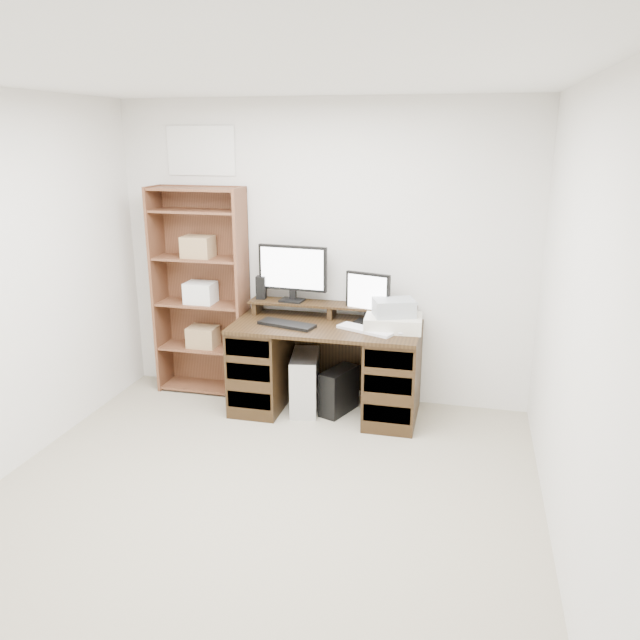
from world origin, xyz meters
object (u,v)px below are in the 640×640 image
at_px(monitor_wide, 293,270).
at_px(printer, 393,323).
at_px(desk, 326,367).
at_px(bookshelf, 202,290).
at_px(tower_black, 339,391).
at_px(tower_silver, 305,382).
at_px(monitor_small, 368,296).

bearing_deg(monitor_wide, printer, -9.51).
height_order(desk, bookshelf, bookshelf).
distance_m(desk, monitor_wide, 0.84).
distance_m(tower_black, bookshelf, 1.48).
bearing_deg(tower_silver, desk, -10.15).
distance_m(monitor_wide, monitor_small, 0.67).
distance_m(monitor_small, tower_silver, 0.89).
bearing_deg(printer, bookshelf, 169.46).
bearing_deg(bookshelf, desk, -10.42).
height_order(desk, tower_black, desk).
bearing_deg(bookshelf, monitor_small, -3.21).
bearing_deg(monitor_wide, tower_black, -21.33).
distance_m(desk, printer, 0.68).
distance_m(printer, tower_silver, 0.91).
relative_size(desk, printer, 3.44).
distance_m(desk, tower_black, 0.23).
height_order(monitor_small, bookshelf, bookshelf).
bearing_deg(desk, monitor_small, 22.92).
xyz_separation_m(printer, bookshelf, (-1.70, 0.21, 0.11)).
relative_size(desk, monitor_wide, 2.54).
bearing_deg(monitor_wide, bookshelf, -174.86).
relative_size(printer, tower_silver, 0.91).
height_order(monitor_small, tower_silver, monitor_small).
bearing_deg(tower_black, desk, -156.38).
xyz_separation_m(monitor_small, tower_black, (-0.20, -0.13, -0.79)).
relative_size(tower_silver, tower_black, 1.18).
height_order(desk, printer, printer).
bearing_deg(desk, monitor_wide, 146.84).
height_order(monitor_wide, tower_black, monitor_wide).
distance_m(tower_silver, bookshelf, 1.21).
bearing_deg(monitor_wide, monitor_small, -3.39).
bearing_deg(tower_black, monitor_small, 53.95).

